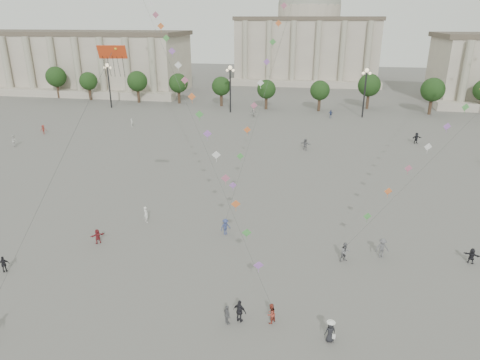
# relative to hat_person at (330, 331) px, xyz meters

# --- Properties ---
(ground) EXTENTS (360.00, 360.00, 0.00)m
(ground) POSITION_rel_hat_person_xyz_m (-7.08, 3.26, -0.83)
(ground) COLOR #5B5855
(ground) RESTS_ON ground
(hall_west) EXTENTS (84.00, 26.22, 17.20)m
(hall_west) POSITION_rel_hat_person_xyz_m (-82.08, 97.15, 7.59)
(hall_west) COLOR #AA9D8F
(hall_west) RESTS_ON ground
(hall_central) EXTENTS (48.30, 34.30, 35.50)m
(hall_central) POSITION_rel_hat_person_xyz_m (-7.08, 132.48, 13.40)
(hall_central) COLOR #AA9D8F
(hall_central) RESTS_ON ground
(tree_row) EXTENTS (137.12, 5.12, 8.00)m
(tree_row) POSITION_rel_hat_person_xyz_m (-7.08, 81.26, 4.56)
(tree_row) COLOR #392A1C
(tree_row) RESTS_ON ground
(lamp_post_far_west) EXTENTS (2.00, 0.90, 10.65)m
(lamp_post_far_west) POSITION_rel_hat_person_xyz_m (-52.08, 73.26, 6.52)
(lamp_post_far_west) COLOR #262628
(lamp_post_far_west) RESTS_ON ground
(lamp_post_mid_west) EXTENTS (2.00, 0.90, 10.65)m
(lamp_post_mid_west) POSITION_rel_hat_person_xyz_m (-22.08, 73.26, 6.52)
(lamp_post_mid_west) COLOR #262628
(lamp_post_mid_west) RESTS_ON ground
(lamp_post_mid_east) EXTENTS (2.00, 0.90, 10.65)m
(lamp_post_mid_east) POSITION_rel_hat_person_xyz_m (7.92, 73.26, 6.52)
(lamp_post_mid_east) COLOR #262628
(lamp_post_mid_east) RESTS_ON ground
(person_crowd_0) EXTENTS (1.12, 0.60, 1.81)m
(person_crowd_0) POSITION_rel_hat_person_xyz_m (0.94, 71.26, 0.07)
(person_crowd_0) COLOR navy
(person_crowd_0) RESTS_ON ground
(person_crowd_1) EXTENTS (1.19, 1.18, 1.94)m
(person_crowd_1) POSITION_rel_hat_person_xyz_m (-52.92, 38.61, 0.14)
(person_crowd_1) COLOR silver
(person_crowd_1) RESTS_ON ground
(person_crowd_2) EXTENTS (1.25, 1.27, 1.75)m
(person_crowd_2) POSITION_rel_hat_person_xyz_m (-52.98, 46.97, 0.05)
(person_crowd_2) COLOR maroon
(person_crowd_2) RESTS_ON ground
(person_crowd_3) EXTENTS (1.45, 0.89, 1.49)m
(person_crowd_3) POSITION_rel_hat_person_xyz_m (12.62, 12.46, -0.09)
(person_crowd_3) COLOR black
(person_crowd_3) RESTS_ON ground
(person_crowd_4) EXTENTS (1.72, 1.31, 1.81)m
(person_crowd_4) POSITION_rel_hat_person_xyz_m (-16.06, 69.09, 0.07)
(person_crowd_4) COLOR #B8B7B3
(person_crowd_4) RESTS_ON ground
(person_crowd_6) EXTENTS (1.36, 0.97, 1.92)m
(person_crowd_6) POSITION_rel_hat_person_xyz_m (4.82, 12.07, 0.13)
(person_crowd_6) COLOR #58575C
(person_crowd_6) RESTS_ON ground
(person_crowd_9) EXTENTS (1.88, 1.22, 1.93)m
(person_crowd_9) POSITION_rel_hat_person_xyz_m (15.50, 53.08, 0.14)
(person_crowd_9) COLOR black
(person_crowd_9) RESTS_ON ground
(person_crowd_10) EXTENTS (0.43, 0.63, 1.69)m
(person_crowd_10) POSITION_rel_hat_person_xyz_m (-38.85, 55.52, 0.01)
(person_crowd_10) COLOR silver
(person_crowd_10) RESTS_ON ground
(person_crowd_12) EXTENTS (1.89, 1.17, 1.95)m
(person_crowd_12) POSITION_rel_hat_person_xyz_m (-3.57, 45.52, 0.14)
(person_crowd_12) COLOR slate
(person_crowd_12) RESTS_ON ground
(person_crowd_13) EXTENTS (0.79, 0.77, 1.82)m
(person_crowd_13) POSITION_rel_hat_person_xyz_m (-19.36, 15.02, 0.08)
(person_crowd_13) COLOR silver
(person_crowd_13) RESTS_ON ground
(tourist_1) EXTENTS (1.14, 0.76, 1.79)m
(tourist_1) POSITION_rel_hat_person_xyz_m (-6.43, 0.87, 0.06)
(tourist_1) COLOR #232228
(tourist_1) RESTS_ON ground
(tourist_2) EXTENTS (1.34, 1.23, 1.49)m
(tourist_2) POSITION_rel_hat_person_xyz_m (-22.23, 9.76, -0.09)
(tourist_2) COLOR maroon
(tourist_2) RESTS_ON ground
(tourist_3) EXTENTS (0.85, 0.93, 1.53)m
(tourist_3) POSITION_rel_hat_person_xyz_m (-7.28, 0.48, -0.07)
(tourist_3) COLOR slate
(tourist_3) RESTS_ON ground
(tourist_4) EXTENTS (0.96, 0.78, 1.52)m
(tourist_4) POSITION_rel_hat_person_xyz_m (-27.72, 3.54, -0.07)
(tourist_4) COLOR black
(tourist_4) RESTS_ON ground
(kite_flyer_0) EXTENTS (0.92, 0.97, 1.58)m
(kite_flyer_0) POSITION_rel_hat_person_xyz_m (-4.19, 1.17, -0.04)
(kite_flyer_0) COLOR #9B382A
(kite_flyer_0) RESTS_ON ground
(kite_flyer_1) EXTENTS (1.25, 1.22, 1.72)m
(kite_flyer_1) POSITION_rel_hat_person_xyz_m (-10.31, 13.83, 0.03)
(kite_flyer_1) COLOR navy
(kite_flyer_1) RESTS_ON ground
(kite_flyer_2) EXTENTS (1.13, 1.05, 1.85)m
(kite_flyer_2) POSITION_rel_hat_person_xyz_m (1.44, 10.77, 0.09)
(kite_flyer_2) COLOR slate
(kite_flyer_2) RESTS_ON ground
(hat_person) EXTENTS (0.88, 0.73, 1.69)m
(hat_person) POSITION_rel_hat_person_xyz_m (0.00, 0.00, 0.00)
(hat_person) COLOR black
(hat_person) RESTS_ON ground
(dragon_kite) EXTENTS (3.80, 6.37, 21.12)m
(dragon_kite) POSITION_rel_hat_person_xyz_m (-17.76, 7.57, 16.58)
(dragon_kite) COLOR red
(dragon_kite) RESTS_ON ground
(kite_train_west) EXTENTS (33.30, 48.61, 69.99)m
(kite_train_west) POSITION_rel_hat_person_xyz_m (-21.62, 27.07, 20.21)
(kite_train_west) COLOR #3F3F3F
(kite_train_west) RESTS_ON ground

